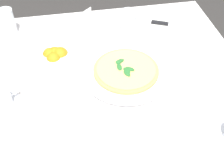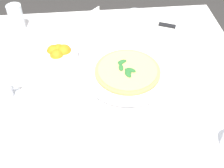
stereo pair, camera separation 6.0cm
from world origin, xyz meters
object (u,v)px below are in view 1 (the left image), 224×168
(dinner_knife, at_px, (171,25))
(napkin_folded, at_px, (170,27))
(citrus_bowl, at_px, (55,56))
(water_glass_far_left, at_px, (8,23))
(pizza, at_px, (126,70))
(coffee_cup_right_edge, at_px, (0,100))
(water_glass_near_left, at_px, (128,25))
(menu_card, at_px, (85,17))
(pizza_plate, at_px, (126,73))

(dinner_knife, bearing_deg, napkin_folded, 180.00)
(napkin_folded, bearing_deg, citrus_bowl, -146.26)
(water_glass_far_left, distance_m, citrus_bowl, 0.30)
(pizza, bearing_deg, napkin_folded, 44.90)
(water_glass_far_left, distance_m, napkin_folded, 0.71)
(coffee_cup_right_edge, distance_m, water_glass_near_left, 0.60)
(water_glass_near_left, relative_size, menu_card, 1.72)
(pizza_plate, distance_m, coffee_cup_right_edge, 0.45)
(menu_card, bearing_deg, pizza, -117.57)
(citrus_bowl, bearing_deg, pizza, -25.37)
(napkin_folded, distance_m, menu_card, 0.39)
(water_glass_far_left, bearing_deg, pizza_plate, -38.51)
(water_glass_near_left, relative_size, napkin_folded, 0.47)
(pizza_plate, distance_m, menu_card, 0.39)
(pizza_plate, relative_size, water_glass_near_left, 2.81)
(pizza_plate, xyz_separation_m, water_glass_far_left, (-0.44, 0.35, 0.04))
(coffee_cup_right_edge, relative_size, menu_card, 1.92)
(dinner_knife, bearing_deg, pizza, -111.45)
(coffee_cup_right_edge, xyz_separation_m, water_glass_far_left, (0.00, 0.43, 0.02))
(napkin_folded, xyz_separation_m, dinner_knife, (0.00, -0.00, 0.01))
(water_glass_far_left, relative_size, menu_card, 1.70)
(dinner_knife, bearing_deg, water_glass_near_left, -154.40)
(pizza_plate, relative_size, napkin_folded, 1.31)
(pizza_plate, height_order, menu_card, menu_card)
(pizza, relative_size, water_glass_near_left, 2.08)
(napkin_folded, distance_m, citrus_bowl, 0.53)
(water_glass_near_left, xyz_separation_m, dinner_knife, (0.20, 0.01, -0.03))
(pizza_plate, distance_m, pizza, 0.01)
(pizza_plate, bearing_deg, coffee_cup_right_edge, -170.44)
(menu_card, bearing_deg, coffee_cup_right_edge, -170.40)
(pizza_plate, height_order, pizza, pizza)
(coffee_cup_right_edge, distance_m, menu_card, 0.56)
(water_glass_far_left, distance_m, water_glass_near_left, 0.52)
(pizza_plate, distance_m, dinner_knife, 0.36)
(pizza_plate, xyz_separation_m, menu_card, (-0.11, 0.38, 0.02))
(pizza, bearing_deg, water_glass_near_left, 75.90)
(pizza_plate, distance_m, napkin_folded, 0.36)
(dinner_knife, relative_size, citrus_bowl, 1.24)
(dinner_knife, relative_size, menu_card, 2.74)
(pizza_plate, relative_size, citrus_bowl, 2.19)
(pizza, distance_m, water_glass_near_left, 0.26)
(menu_card, bearing_deg, citrus_bowl, -163.44)
(napkin_folded, height_order, dinner_knife, dinner_knife)
(water_glass_near_left, bearing_deg, menu_card, 143.97)
(citrus_bowl, bearing_deg, water_glass_near_left, 22.20)
(water_glass_near_left, bearing_deg, pizza_plate, -104.04)
(water_glass_far_left, bearing_deg, coffee_cup_right_edge, -90.17)
(citrus_bowl, bearing_deg, dinner_knife, 14.68)
(pizza_plate, bearing_deg, menu_card, 106.29)
(water_glass_far_left, bearing_deg, napkin_folded, -7.77)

